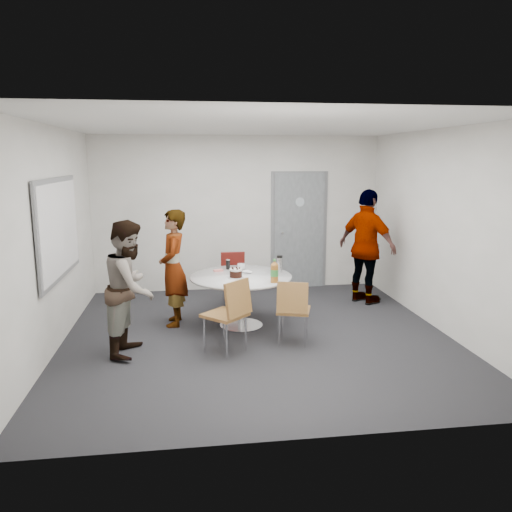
{
  "coord_description": "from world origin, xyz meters",
  "views": [
    {
      "loc": [
        -0.87,
        -6.2,
        2.3
      ],
      "look_at": [
        0.02,
        0.25,
        1.03
      ],
      "focal_mm": 35.0,
      "sensor_mm": 36.0,
      "label": 1
    }
  ],
  "objects": [
    {
      "name": "chair_near_left",
      "position": [
        -0.4,
        -0.57,
        0.56
      ],
      "size": [
        0.64,
        0.64,
        0.92
      ],
      "rotation": [
        0.0,
        0.0,
        0.78
      ],
      "color": "brown",
      "rests_on": "floor"
    },
    {
      "name": "whiteboard",
      "position": [
        -2.46,
        0.2,
        1.45
      ],
      "size": [
        0.04,
        1.9,
        1.25
      ],
      "color": "slate",
      "rests_on": "wall_left"
    },
    {
      "name": "wall_left",
      "position": [
        -2.5,
        0.0,
        1.35
      ],
      "size": [
        0.0,
        5.0,
        5.0
      ],
      "primitive_type": "plane",
      "rotation": [
        1.57,
        0.0,
        1.57
      ],
      "color": "beige",
      "rests_on": "floor"
    },
    {
      "name": "wall_front",
      "position": [
        0.0,
        -2.5,
        1.35
      ],
      "size": [
        5.0,
        0.0,
        5.0
      ],
      "primitive_type": "plane",
      "rotation": [
        -1.57,
        0.0,
        0.0
      ],
      "color": "beige",
      "rests_on": "floor"
    },
    {
      "name": "chair_far",
      "position": [
        -0.18,
        1.5,
        0.51
      ],
      "size": [
        0.4,
        0.44,
        0.84
      ],
      "rotation": [
        0.0,
        0.0,
        3.13
      ],
      "color": "maroon",
      "rests_on": "floor"
    },
    {
      "name": "table",
      "position": [
        -0.15,
        0.4,
        0.63
      ],
      "size": [
        1.39,
        1.39,
        1.03
      ],
      "color": "silver",
      "rests_on": "floor"
    },
    {
      "name": "person_main",
      "position": [
        -1.09,
        0.64,
        0.81
      ],
      "size": [
        0.39,
        0.6,
        1.62
      ],
      "primitive_type": "imported",
      "rotation": [
        0.0,
        0.0,
        -1.58
      ],
      "color": "#A5C6EA",
      "rests_on": "floor"
    },
    {
      "name": "wall_back",
      "position": [
        0.0,
        2.5,
        1.35
      ],
      "size": [
        5.0,
        0.0,
        5.0
      ],
      "primitive_type": "plane",
      "rotation": [
        1.57,
        0.0,
        0.0
      ],
      "color": "beige",
      "rests_on": "floor"
    },
    {
      "name": "door",
      "position": [
        1.1,
        2.48,
        1.03
      ],
      "size": [
        1.02,
        0.17,
        2.12
      ],
      "color": "slate",
      "rests_on": "wall_back"
    },
    {
      "name": "chair_near_right",
      "position": [
        0.39,
        -0.38,
        0.51
      ],
      "size": [
        0.5,
        0.53,
        0.83
      ],
      "rotation": [
        0.0,
        0.0,
        -0.3
      ],
      "color": "brown",
      "rests_on": "floor"
    },
    {
      "name": "ceiling",
      "position": [
        0.0,
        0.0,
        2.7
      ],
      "size": [
        5.0,
        5.0,
        0.0
      ],
      "primitive_type": "plane",
      "rotation": [
        3.14,
        0.0,
        0.0
      ],
      "color": "silver",
      "rests_on": "wall_back"
    },
    {
      "name": "person_right",
      "position": [
        1.95,
        1.32,
        0.92
      ],
      "size": [
        0.95,
        1.15,
        1.84
      ],
      "primitive_type": "imported",
      "rotation": [
        0.0,
        0.0,
        2.13
      ],
      "color": "black",
      "rests_on": "floor"
    },
    {
      "name": "floor",
      "position": [
        0.0,
        0.0,
        0.0
      ],
      "size": [
        5.0,
        5.0,
        0.0
      ],
      "primitive_type": "plane",
      "color": "black",
      "rests_on": "ground"
    },
    {
      "name": "person_left",
      "position": [
        -1.57,
        -0.34,
        0.8
      ],
      "size": [
        0.74,
        0.88,
        1.61
      ],
      "primitive_type": "imported",
      "rotation": [
        0.0,
        0.0,
        1.39
      ],
      "color": "white",
      "rests_on": "floor"
    },
    {
      "name": "wall_right",
      "position": [
        2.5,
        0.0,
        1.35
      ],
      "size": [
        0.0,
        5.0,
        5.0
      ],
      "primitive_type": "plane",
      "rotation": [
        1.57,
        0.0,
        -1.57
      ],
      "color": "beige",
      "rests_on": "floor"
    }
  ]
}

